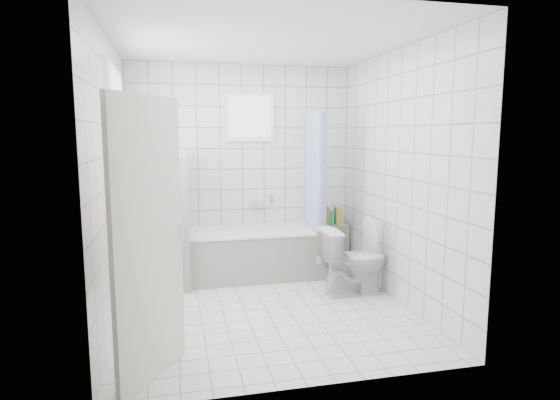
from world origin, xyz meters
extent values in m
plane|color=white|center=(0.00, 0.00, 0.00)|extent=(3.00, 3.00, 0.00)
plane|color=white|center=(0.00, 0.00, 2.60)|extent=(3.00, 3.00, 0.00)
cube|color=white|center=(0.00, 1.50, 1.30)|extent=(2.80, 0.02, 2.60)
cube|color=white|center=(0.00, -1.50, 1.30)|extent=(2.80, 0.02, 2.60)
cube|color=white|center=(-1.40, 0.00, 1.30)|extent=(0.02, 3.00, 2.60)
cube|color=white|center=(1.40, 0.00, 1.30)|extent=(0.02, 3.00, 2.60)
cube|color=white|center=(-1.35, 0.30, 1.60)|extent=(0.01, 0.90, 1.40)
cube|color=white|center=(0.10, 1.46, 1.95)|extent=(0.50, 0.01, 0.50)
cube|color=white|center=(-1.31, 0.30, 0.86)|extent=(0.18, 1.02, 0.08)
cube|color=silver|center=(-1.04, -1.14, 1.00)|extent=(0.45, 0.70, 2.00)
cube|color=white|center=(0.08, 1.12, 0.28)|extent=(1.58, 0.75, 0.55)
cube|color=white|center=(0.08, 1.12, 0.57)|extent=(1.60, 0.77, 0.03)
cube|color=white|center=(-0.79, 1.07, 0.75)|extent=(0.15, 0.85, 1.50)
cube|color=white|center=(1.18, 1.38, 0.28)|extent=(0.40, 0.24, 0.55)
imported|color=white|center=(1.03, 0.24, 0.37)|extent=(0.75, 0.45, 0.74)
cylinder|color=silver|center=(0.82, 1.10, 2.00)|extent=(0.02, 0.80, 0.02)
cube|color=silver|center=(0.18, 1.46, 0.85)|extent=(0.18, 0.06, 0.06)
imported|color=silver|center=(-1.30, 0.42, 1.05)|extent=(0.16, 0.16, 0.29)
imported|color=#BD5EA3|center=(-1.30, 0.59, 1.00)|extent=(0.13, 0.12, 0.21)
imported|color=#D15189|center=(-1.30, -0.05, 1.06)|extent=(0.15, 0.15, 0.32)
imported|color=silver|center=(-1.30, 0.27, 0.99)|extent=(0.19, 0.19, 0.19)
cylinder|color=gold|center=(1.23, 1.28, 0.67)|extent=(0.06, 0.06, 0.23)
cylinder|color=green|center=(1.12, 1.30, 0.65)|extent=(0.06, 0.06, 0.21)
cylinder|color=red|center=(1.14, 1.40, 0.67)|extent=(0.06, 0.06, 0.23)
cylinder|color=#1649B0|center=(1.24, 1.40, 0.66)|extent=(0.06, 0.06, 0.23)
camera|label=1|loc=(-0.86, -4.41, 1.74)|focal=30.00mm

